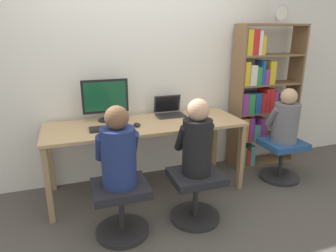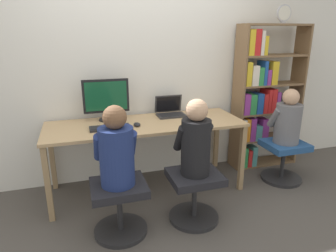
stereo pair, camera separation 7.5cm
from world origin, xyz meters
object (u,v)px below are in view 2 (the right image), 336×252
desk_clock (284,13)px  office_chair_side (283,158)px  keyboard (110,128)px  office_chair_right (194,192)px  laptop (170,111)px  desktop_monitor (106,99)px  person_at_monitor (116,151)px  person_at_laptop (196,141)px  person_near_shelf (288,120)px  bookshelf (260,100)px  office_chair_left (119,204)px

desk_clock → office_chair_side: size_ratio=0.44×
keyboard → office_chair_right: 1.03m
keyboard → office_chair_right: keyboard is taller
laptop → desk_clock: 1.70m
desktop_monitor → keyboard: bearing=-91.8°
person_at_monitor → person_at_laptop: size_ratio=0.99×
office_chair_side → person_near_shelf: (0.00, 0.00, 0.46)m
office_chair_side → bookshelf: bearing=98.6°
laptop → office_chair_right: bearing=-93.0°
desk_clock → person_near_shelf: bearing=-103.1°
keyboard → person_at_laptop: bearing=-41.1°
laptop → office_chair_left: laptop is taller
laptop → person_at_laptop: bearing=-93.0°
desktop_monitor → office_chair_left: 1.15m
bookshelf → person_near_shelf: 0.47m
keyboard → person_at_laptop: 0.89m
office_chair_right → office_chair_side: (1.28, 0.42, 0.00)m
laptop → desk_clock: desk_clock is taller
office_chair_left → person_at_monitor: person_at_monitor is taller
person_at_monitor → office_chair_side: (1.97, 0.41, -0.49)m
laptop → person_near_shelf: person_near_shelf is taller
person_at_laptop → bookshelf: bearing=35.7°
office_chair_left → office_chair_right: bearing=-0.5°
office_chair_left → person_at_monitor: bearing=90.0°
desktop_monitor → office_chair_right: 1.33m
laptop → keyboard: bearing=-157.8°
keyboard → bookshelf: size_ratio=0.22×
office_chair_side → laptop: bearing=159.8°
desktop_monitor → office_chair_side: bearing=-13.6°
keyboard → office_chair_side: size_ratio=0.83×
laptop → person_at_monitor: (-0.73, -0.87, -0.05)m
office_chair_left → office_chair_side: bearing=12.0°
keyboard → bookshelf: bearing=8.7°
laptop → office_chair_side: 1.43m
bookshelf → desk_clock: size_ratio=8.62×
laptop → office_chair_side: size_ratio=0.67×
person_near_shelf → person_at_laptop: bearing=-161.8°
office_chair_left → office_chair_side: same height
office_chair_right → person_at_monitor: (-0.69, 0.01, 0.49)m
laptop → person_at_monitor: person_at_monitor is taller
office_chair_left → desk_clock: 2.73m
office_chair_right → person_at_laptop: size_ratio=0.69×
office_chair_left → bookshelf: bearing=24.6°
keyboard → person_at_laptop: size_ratio=0.58×
keyboard → bookshelf: 1.91m
desk_clock → desktop_monitor: bearing=178.0°
person_at_laptop → bookshelf: bookshelf is taller
person_at_monitor → bookshelf: size_ratio=0.38×
person_at_monitor → office_chair_side: bearing=11.8°
laptop → person_at_laptop: size_ratio=0.46×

